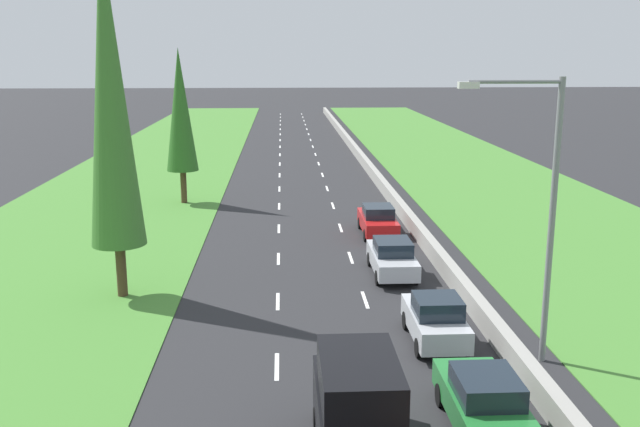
{
  "coord_description": "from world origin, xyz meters",
  "views": [
    {
      "loc": [
        -1.49,
        0.38,
        9.64
      ],
      "look_at": [
        0.63,
        39.89,
        0.66
      ],
      "focal_mm": 39.48,
      "sensor_mm": 36.0,
      "label": 1
    }
  ],
  "objects_px": {
    "silver_hatchback_right_lane": "(435,320)",
    "poplar_tree_third": "(180,111)",
    "green_sedan_right_lane": "(484,403)",
    "black_van_centre_lane_second": "(358,412)",
    "red_sedan_right_lane": "(378,220)",
    "street_light_mast": "(542,202)",
    "silver_sedan_right_lane": "(392,257)",
    "poplar_tree_second": "(110,93)"
  },
  "relations": [
    {
      "from": "silver_hatchback_right_lane",
      "to": "poplar_tree_third",
      "type": "bearing_deg",
      "value": 116.16
    },
    {
      "from": "green_sedan_right_lane",
      "to": "silver_hatchback_right_lane",
      "type": "relative_size",
      "value": 1.15
    },
    {
      "from": "poplar_tree_third",
      "to": "black_van_centre_lane_second",
      "type": "bearing_deg",
      "value": -75.08
    },
    {
      "from": "green_sedan_right_lane",
      "to": "silver_hatchback_right_lane",
      "type": "xyz_separation_m",
      "value": [
        -0.03,
        5.81,
        0.02
      ]
    },
    {
      "from": "red_sedan_right_lane",
      "to": "street_light_mast",
      "type": "relative_size",
      "value": 0.5
    },
    {
      "from": "poplar_tree_third",
      "to": "street_light_mast",
      "type": "relative_size",
      "value": 1.12
    },
    {
      "from": "green_sedan_right_lane",
      "to": "silver_hatchback_right_lane",
      "type": "bearing_deg",
      "value": 90.28
    },
    {
      "from": "green_sedan_right_lane",
      "to": "silver_sedan_right_lane",
      "type": "xyz_separation_m",
      "value": [
        -0.33,
        13.41,
        0.0
      ]
    },
    {
      "from": "silver_sedan_right_lane",
      "to": "poplar_tree_third",
      "type": "bearing_deg",
      "value": 125.12
    },
    {
      "from": "silver_sedan_right_lane",
      "to": "green_sedan_right_lane",
      "type": "bearing_deg",
      "value": -88.57
    },
    {
      "from": "silver_hatchback_right_lane",
      "to": "black_van_centre_lane_second",
      "type": "xyz_separation_m",
      "value": [
        -3.42,
        -7.17,
        0.56
      ]
    },
    {
      "from": "silver_hatchback_right_lane",
      "to": "red_sedan_right_lane",
      "type": "relative_size",
      "value": 0.87
    },
    {
      "from": "street_light_mast",
      "to": "black_van_centre_lane_second",
      "type": "bearing_deg",
      "value": -138.16
    },
    {
      "from": "red_sedan_right_lane",
      "to": "poplar_tree_third",
      "type": "height_order",
      "value": "poplar_tree_third"
    },
    {
      "from": "silver_sedan_right_lane",
      "to": "poplar_tree_third",
      "type": "height_order",
      "value": "poplar_tree_third"
    },
    {
      "from": "poplar_tree_second",
      "to": "street_light_mast",
      "type": "bearing_deg",
      "value": -25.72
    },
    {
      "from": "red_sedan_right_lane",
      "to": "street_light_mast",
      "type": "xyz_separation_m",
      "value": [
        2.78,
        -16.37,
        4.42
      ]
    },
    {
      "from": "poplar_tree_third",
      "to": "silver_hatchback_right_lane",
      "type": "bearing_deg",
      "value": -63.84
    },
    {
      "from": "poplar_tree_second",
      "to": "silver_hatchback_right_lane",
      "type": "bearing_deg",
      "value": -24.64
    },
    {
      "from": "green_sedan_right_lane",
      "to": "silver_hatchback_right_lane",
      "type": "distance_m",
      "value": 5.81
    },
    {
      "from": "red_sedan_right_lane",
      "to": "street_light_mast",
      "type": "height_order",
      "value": "street_light_mast"
    },
    {
      "from": "green_sedan_right_lane",
      "to": "silver_hatchback_right_lane",
      "type": "height_order",
      "value": "silver_hatchback_right_lane"
    },
    {
      "from": "silver_hatchback_right_lane",
      "to": "street_light_mast",
      "type": "xyz_separation_m",
      "value": [
        2.79,
        -1.61,
        4.4
      ]
    },
    {
      "from": "black_van_centre_lane_second",
      "to": "poplar_tree_third",
      "type": "xyz_separation_m",
      "value": [
        -8.24,
        30.92,
        4.69
      ]
    },
    {
      "from": "silver_sedan_right_lane",
      "to": "black_van_centre_lane_second",
      "type": "bearing_deg",
      "value": -101.92
    },
    {
      "from": "black_van_centre_lane_second",
      "to": "poplar_tree_second",
      "type": "xyz_separation_m",
      "value": [
        -8.27,
        12.54,
        6.8
      ]
    },
    {
      "from": "green_sedan_right_lane",
      "to": "poplar_tree_second",
      "type": "bearing_deg",
      "value": 136.38
    },
    {
      "from": "silver_sedan_right_lane",
      "to": "red_sedan_right_lane",
      "type": "distance_m",
      "value": 7.16
    },
    {
      "from": "silver_sedan_right_lane",
      "to": "poplar_tree_second",
      "type": "relative_size",
      "value": 0.31
    },
    {
      "from": "poplar_tree_second",
      "to": "poplar_tree_third",
      "type": "relative_size",
      "value": 1.42
    },
    {
      "from": "poplar_tree_second",
      "to": "poplar_tree_third",
      "type": "bearing_deg",
      "value": 89.9
    },
    {
      "from": "silver_hatchback_right_lane",
      "to": "poplar_tree_second",
      "type": "bearing_deg",
      "value": 155.36
    },
    {
      "from": "green_sedan_right_lane",
      "to": "silver_sedan_right_lane",
      "type": "bearing_deg",
      "value": 91.43
    },
    {
      "from": "black_van_centre_lane_second",
      "to": "poplar_tree_second",
      "type": "relative_size",
      "value": 0.34
    },
    {
      "from": "black_van_centre_lane_second",
      "to": "street_light_mast",
      "type": "xyz_separation_m",
      "value": [
        6.21,
        5.56,
        3.83
      ]
    },
    {
      "from": "green_sedan_right_lane",
      "to": "poplar_tree_third",
      "type": "xyz_separation_m",
      "value": [
        -11.69,
        29.56,
        5.28
      ]
    },
    {
      "from": "green_sedan_right_lane",
      "to": "black_van_centre_lane_second",
      "type": "distance_m",
      "value": 3.76
    },
    {
      "from": "silver_hatchback_right_lane",
      "to": "street_light_mast",
      "type": "height_order",
      "value": "street_light_mast"
    },
    {
      "from": "silver_hatchback_right_lane",
      "to": "black_van_centre_lane_second",
      "type": "height_order",
      "value": "black_van_centre_lane_second"
    },
    {
      "from": "red_sedan_right_lane",
      "to": "poplar_tree_second",
      "type": "distance_m",
      "value": 16.73
    },
    {
      "from": "poplar_tree_second",
      "to": "silver_sedan_right_lane",
      "type": "bearing_deg",
      "value": 11.11
    },
    {
      "from": "red_sedan_right_lane",
      "to": "black_van_centre_lane_second",
      "type": "xyz_separation_m",
      "value": [
        -3.44,
        -21.93,
        0.59
      ]
    }
  ]
}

